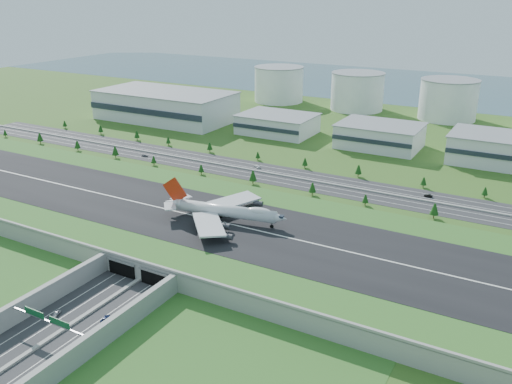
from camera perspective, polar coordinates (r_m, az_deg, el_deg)
The scene contains 20 objects.
ground at distance 261.55m, azimuth -5.04°, elevation -4.49°, with size 1200.00×1200.00×0.00m, color #35571B.
airfield_deck at distance 259.77m, azimuth -5.08°, elevation -3.67°, with size 520.00×100.00×9.20m.
underpass_road at distance 197.06m, azimuth -21.95°, elevation -14.03°, with size 38.80×120.40×8.00m.
sign_gantry_near at distance 197.34m, azimuth -21.10°, elevation -12.63°, with size 38.70×0.70×9.80m.
north_expressway at distance 338.25m, azimuth 3.98°, elevation 1.49°, with size 560.00×36.00×0.12m, color #28282B.
tree_row at distance 330.12m, azimuth 5.52°, elevation 1.80°, with size 506.38×48.56×8.46m.
hangar_west at distance 496.92m, azimuth -9.49°, elevation 8.95°, with size 120.00×60.00×25.00m, color white.
hangar_mid_a at distance 443.53m, azimuth 2.28°, elevation 7.15°, with size 58.00×42.00×15.00m, color white.
hangar_mid_b at distance 412.98m, azimuth 12.89°, elevation 5.77°, with size 58.00×42.00×17.00m, color white.
hangar_mid_c at distance 398.90m, azimuth 23.95°, elevation 4.13°, with size 58.00×42.00×19.00m, color white.
fuel_tank_a at distance 573.15m, azimuth 2.42°, elevation 11.24°, with size 50.00×50.00×35.00m, color silver.
fuel_tank_b at distance 540.69m, azimuth 10.61°, elevation 10.35°, with size 50.00×50.00×35.00m, color silver.
fuel_tank_c at distance 520.23m, azimuth 19.58°, elevation 9.13°, with size 50.00×50.00×35.00m, color silver.
bay_water at distance 696.93m, azimuth 17.98°, elevation 10.50°, with size 1200.00×260.00×0.06m, color #325360.
boeing_747 at distance 253.45m, azimuth -3.38°, elevation -1.96°, with size 61.77×57.90×19.23m.
car_0 at distance 212.40m, azimuth -20.30°, elevation -11.91°, with size 1.91×4.74×1.62m, color #AFAEB3.
car_2 at distance 204.35m, azimuth -15.53°, elevation -12.73°, with size 2.36×5.13×1.42m, color #0D1941.
car_4 at distance 388.28m, azimuth -11.64°, elevation 3.77°, with size 1.89×4.70×1.60m, color slate.
car_5 at distance 321.31m, azimuth 17.68°, elevation -0.37°, with size 1.62×4.64×1.53m, color black.
car_7 at distance 356.67m, azimuth 0.12°, elevation 2.70°, with size 2.17×5.34×1.55m, color white.
Camera 1 is at (135.19, -194.70, 110.56)m, focal length 38.00 mm.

